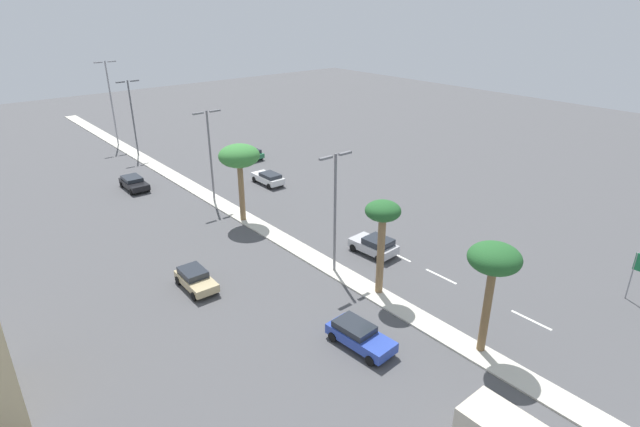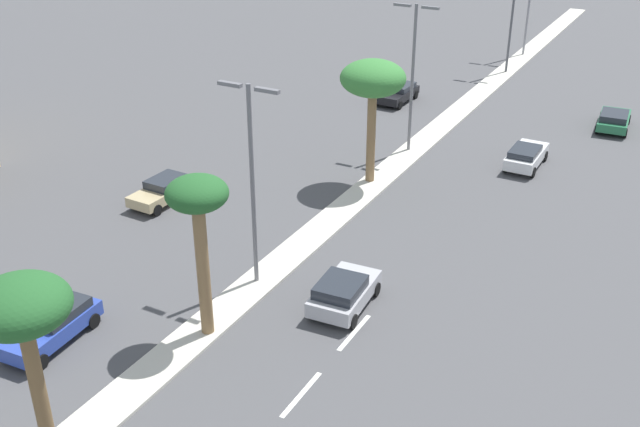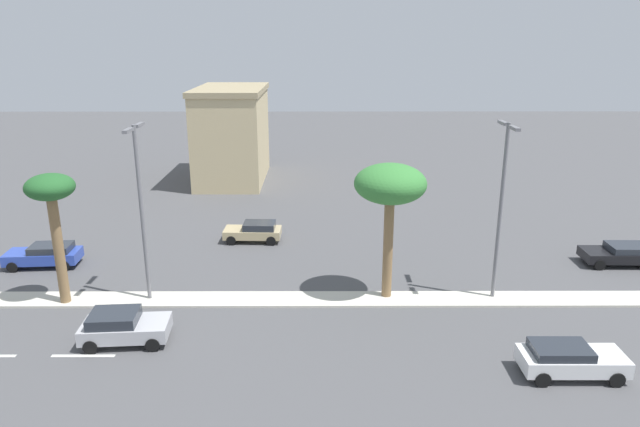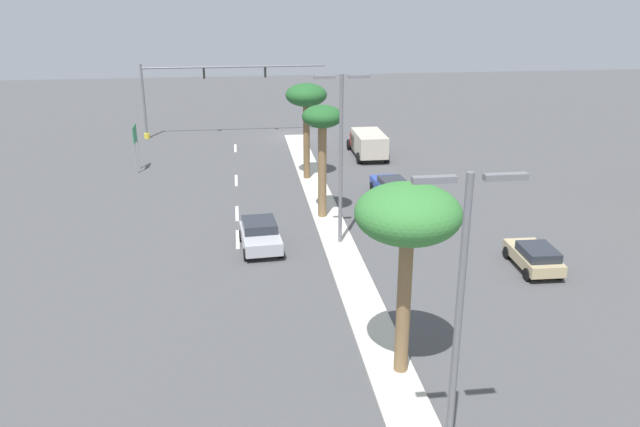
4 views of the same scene
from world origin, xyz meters
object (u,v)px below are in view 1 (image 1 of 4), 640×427
Objects in this scene: street_lamp_center at (335,204)px; sedan_black_outboard at (134,183)px; sedan_blue_leading at (359,335)px; palm_tree_mid at (383,218)px; palm_tree_right at (239,158)px; street_lamp_outboard at (111,98)px; street_lamp_mid at (210,150)px; palm_tree_rear at (494,263)px; sedan_silver_far at (375,245)px; sedan_green_right at (249,153)px; sedan_tan_near at (195,279)px; sedan_white_trailing at (268,178)px; street_lamp_far at (132,112)px.

sedan_black_outboard is at bearing 100.12° from street_lamp_center.
street_lamp_center is 2.10× the size of sedan_blue_leading.
palm_tree_right is (-0.69, 16.97, 0.37)m from palm_tree_mid.
street_lamp_outboard reaches higher than sedan_black_outboard.
palm_tree_right is 5.72m from street_lamp_mid.
palm_tree_rear is 12.64m from street_lamp_center.
street_lamp_mid reaches higher than sedan_silver_far.
palm_tree_right is at bearing -124.00° from sedan_green_right.
street_lamp_center reaches higher than sedan_tan_near.
palm_tree_rear is 14.27m from sedan_silver_far.
palm_tree_mid is 1.56× the size of sedan_blue_leading.
palm_tree_right is at bearing 92.32° from palm_tree_mid.
sedan_silver_far is at bearing 72.66° from palm_tree_rear.
sedan_black_outboard is 1.12× the size of sedan_tan_near.
street_lamp_center is (-0.42, 4.30, -0.21)m from palm_tree_mid.
sedan_white_trailing is (16.43, 14.76, 0.02)m from sedan_tan_near.
street_lamp_outboard is at bearing 75.40° from sedan_black_outboard.
street_lamp_outboard is at bearing 90.09° from street_lamp_center.
sedan_green_right is (11.10, 16.45, -5.43)m from palm_tree_right.
sedan_tan_near is 22.08m from sedan_white_trailing.
street_lamp_mid is at bearing 56.58° from sedan_tan_near.
palm_tree_rear is 1.54× the size of sedan_green_right.
sedan_white_trailing is (7.01, -20.17, -5.05)m from street_lamp_far.
sedan_black_outboard is 1.03× the size of sedan_white_trailing.
sedan_silver_far is 0.89× the size of sedan_green_right.
street_lamp_mid is at bearing 91.47° from palm_tree_mid.
sedan_blue_leading is 0.98× the size of sedan_green_right.
sedan_tan_near is (-9.15, -41.60, -6.00)m from street_lamp_outboard.
street_lamp_far reaches higher than palm_tree_rear.
street_lamp_center is at bearing -90.29° from street_lamp_far.
street_lamp_far is 2.48× the size of sedan_tan_near.
palm_tree_mid is 16.99m from palm_tree_right.
sedan_white_trailing is 0.95× the size of sedan_green_right.
street_lamp_outboard reaches higher than street_lamp_mid.
street_lamp_mid is at bearing -62.71° from sedan_black_outboard.
sedan_black_outboard is at bearing 79.40° from sedan_tan_near.
sedan_green_right reaches higher than sedan_black_outboard.
palm_tree_right reaches higher than sedan_white_trailing.
sedan_blue_leading is at bearing -102.45° from palm_tree_right.
sedan_silver_far reaches higher than sedan_blue_leading.
street_lamp_outboard reaches higher than palm_tree_mid.
street_lamp_far is (-0.22, 43.87, 0.01)m from palm_tree_mid.
street_lamp_mid reaches higher than palm_tree_mid.
street_lamp_far is at bearing 96.10° from sedan_silver_far.
sedan_silver_far is (9.35, -27.53, 0.08)m from sedan_black_outboard.
sedan_green_right is at bearing 67.04° from sedan_blue_leading.
palm_tree_rear is 8.89m from sedan_blue_leading.
palm_tree_right is at bearing 110.40° from sedan_silver_far.
street_lamp_center is 28.44m from sedan_black_outboard.
sedan_silver_far is (13.64, -4.57, 0.06)m from sedan_tan_near.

